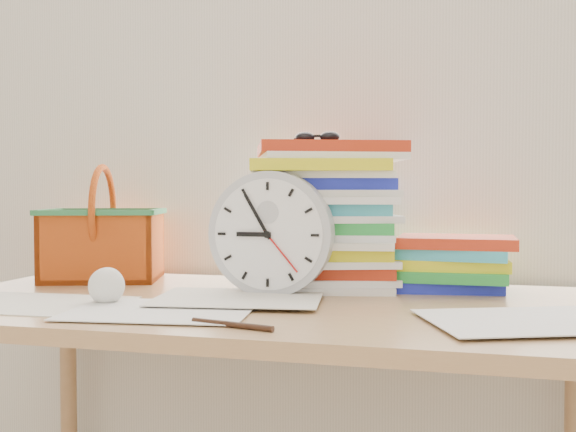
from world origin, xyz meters
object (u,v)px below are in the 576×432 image
(desk, at_px, (263,336))
(book_stack, at_px, (448,263))
(paper_stack, at_px, (323,216))
(clock, at_px, (271,234))
(basket, at_px, (103,224))

(desk, height_order, book_stack, book_stack)
(paper_stack, height_order, clock, paper_stack)
(clock, bearing_deg, desk, -91.37)
(desk, distance_m, basket, 0.56)
(clock, height_order, book_stack, clock)
(paper_stack, distance_m, book_stack, 0.30)
(desk, xyz_separation_m, basket, (-0.48, 0.20, 0.22))
(clock, bearing_deg, basket, 163.60)
(basket, bearing_deg, clock, -33.39)
(desk, bearing_deg, paper_stack, 68.06)
(paper_stack, xyz_separation_m, clock, (-0.08, -0.15, -0.03))
(paper_stack, bearing_deg, basket, -179.13)
(clock, bearing_deg, paper_stack, 61.21)
(desk, distance_m, book_stack, 0.45)
(desk, bearing_deg, book_stack, 31.98)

